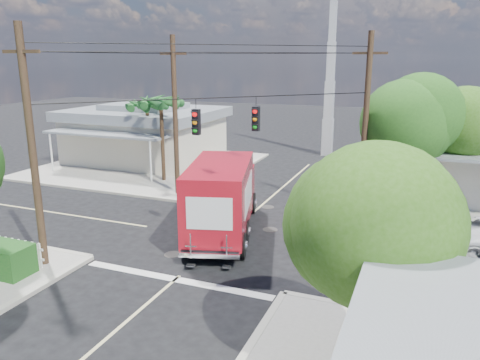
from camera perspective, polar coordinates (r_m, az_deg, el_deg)
The scene contains 14 objects.
ground at distance 20.99m, azimuth -2.05°, elevation -7.11°, with size 120.00×120.00×0.00m, color black.
sidewalk_ne at distance 29.85m, azimuth 26.69°, elevation -1.91°, with size 14.12×14.12×0.14m.
sidewalk_nw at distance 35.16m, azimuth -11.15°, elevation 1.72°, with size 14.12×14.12×0.14m.
road_markings at distance 19.76m, azimuth -3.79°, elevation -8.56°, with size 32.00×32.00×0.01m.
building_nw at distance 36.67m, azimuth -11.45°, elevation 5.66°, with size 10.80×10.20×4.30m.
radio_tower at distance 38.59m, azimuth 10.90°, elevation 11.24°, with size 0.80×0.80×17.00m.
tree_ne_front at distance 24.76m, azimuth 20.13°, elevation 6.78°, with size 4.21×4.14×6.66m.
tree_ne_back at distance 27.07m, azimuth 25.72°, elevation 5.58°, with size 3.77×3.66×5.82m.
tree_se at distance 11.25m, azimuth 15.90°, elevation -5.39°, with size 3.67×3.54×5.62m.
palm_nw_front at distance 29.77m, azimuth -9.63°, elevation 9.19°, with size 3.01×3.08×5.59m.
palm_nw_back at distance 32.13m, azimuth -11.29°, elevation 8.83°, with size 3.01×3.08×5.19m.
utility_poles at distance 21.84m, azimuth -4.27°, elevation 6.44°, with size 12.00×10.68×9.00m.
vending_boxes at distance 25.07m, azimuth 17.65°, elevation -2.48°, with size 1.90×0.50×1.10m.
delivery_truck at distance 21.02m, azimuth -2.17°, elevation -2.07°, with size 4.42×8.23×3.42m.
Camera 1 is at (7.94, -17.80, 7.79)m, focal length 35.00 mm.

